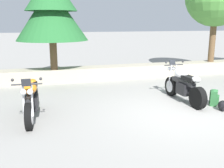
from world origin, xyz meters
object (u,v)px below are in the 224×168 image
motorcycle_orange_near_left (31,100)px  rider_backpack (214,97)px  rider_helmet (223,106)px  motorcycle_white_centre (183,86)px  pine_tree_mid_left (51,8)px

motorcycle_orange_near_left → rider_backpack: 5.09m
rider_backpack → rider_helmet: bearing=-97.4°
rider_helmet → motorcycle_white_centre: bearing=119.0°
motorcycle_orange_near_left → motorcycle_white_centre: same height
motorcycle_orange_near_left → pine_tree_mid_left: (0.83, 3.85, 2.39)m
rider_helmet → pine_tree_mid_left: pine_tree_mid_left is taller
motorcycle_white_centre → pine_tree_mid_left: size_ratio=0.57×
motorcycle_white_centre → rider_helmet: (0.60, -1.08, -0.35)m
motorcycle_white_centre → pine_tree_mid_left: bearing=135.2°
motorcycle_orange_near_left → motorcycle_white_centre: bearing=3.7°
rider_helmet → pine_tree_mid_left: 6.83m
motorcycle_white_centre → pine_tree_mid_left: (-3.58, 3.56, 2.39)m
motorcycle_orange_near_left → pine_tree_mid_left: 4.61m
motorcycle_white_centre → rider_helmet: bearing=-61.0°
motorcycle_white_centre → rider_backpack: (0.66, -0.61, -0.24)m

